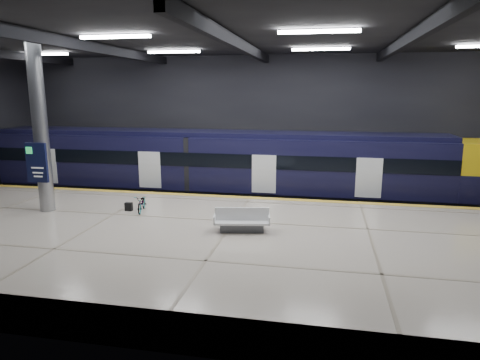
# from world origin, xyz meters

# --- Properties ---
(ground) EXTENTS (30.00, 30.00, 0.00)m
(ground) POSITION_xyz_m (0.00, 0.00, 0.00)
(ground) COLOR black
(ground) RESTS_ON ground
(room_shell) EXTENTS (30.10, 16.10, 8.05)m
(room_shell) POSITION_xyz_m (-0.00, 0.00, 5.72)
(room_shell) COLOR black
(room_shell) RESTS_ON ground
(platform) EXTENTS (30.00, 11.00, 1.10)m
(platform) POSITION_xyz_m (0.00, -2.50, 0.55)
(platform) COLOR #B5A999
(platform) RESTS_ON ground
(safety_strip) EXTENTS (30.00, 0.40, 0.01)m
(safety_strip) POSITION_xyz_m (0.00, 2.75, 1.11)
(safety_strip) COLOR gold
(safety_strip) RESTS_ON platform
(rails) EXTENTS (30.00, 1.52, 0.16)m
(rails) POSITION_xyz_m (0.00, 5.50, 0.08)
(rails) COLOR gray
(rails) RESTS_ON ground
(train) EXTENTS (29.40, 2.84, 3.79)m
(train) POSITION_xyz_m (-0.75, 5.50, 2.06)
(train) COLOR black
(train) RESTS_ON ground
(bench) EXTENTS (2.09, 1.14, 0.88)m
(bench) POSITION_xyz_m (0.54, -2.12, 1.41)
(bench) COLOR #595B60
(bench) RESTS_ON platform
(bicycle) EXTENTS (0.76, 1.43, 0.71)m
(bicycle) POSITION_xyz_m (-4.02, -0.42, 1.46)
(bicycle) COLOR #99999E
(bicycle) RESTS_ON platform
(pannier_bag) EXTENTS (0.31, 0.20, 0.35)m
(pannier_bag) POSITION_xyz_m (-4.62, -0.42, 1.28)
(pannier_bag) COLOR black
(pannier_bag) RESTS_ON platform
(info_column) EXTENTS (0.90, 0.78, 6.90)m
(info_column) POSITION_xyz_m (-8.00, -1.03, 4.46)
(info_column) COLOR #9EA0A5
(info_column) RESTS_ON platform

